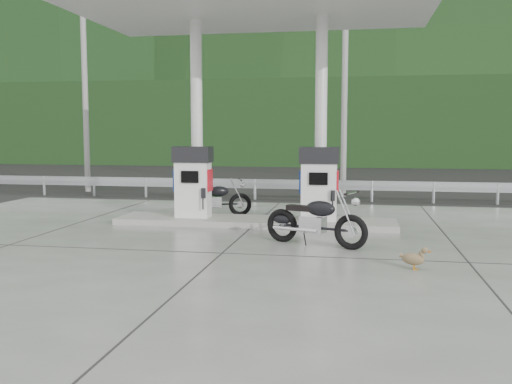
% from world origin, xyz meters
% --- Properties ---
extents(ground, '(160.00, 160.00, 0.00)m').
position_xyz_m(ground, '(0.00, 0.00, 0.00)').
color(ground, black).
rests_on(ground, ground).
extents(forecourt_apron, '(18.00, 14.00, 0.02)m').
position_xyz_m(forecourt_apron, '(0.00, 0.00, 0.01)').
color(forecourt_apron, slate).
rests_on(forecourt_apron, ground).
extents(pump_island, '(7.00, 1.40, 0.15)m').
position_xyz_m(pump_island, '(0.00, 2.50, 0.10)').
color(pump_island, gray).
rests_on(pump_island, forecourt_apron).
extents(gas_pump_left, '(0.95, 0.55, 1.80)m').
position_xyz_m(gas_pump_left, '(-1.60, 2.50, 1.07)').
color(gas_pump_left, white).
rests_on(gas_pump_left, pump_island).
extents(gas_pump_right, '(0.95, 0.55, 1.80)m').
position_xyz_m(gas_pump_right, '(1.60, 2.50, 1.07)').
color(gas_pump_right, white).
rests_on(gas_pump_right, pump_island).
extents(canopy_column_left, '(0.30, 0.30, 5.00)m').
position_xyz_m(canopy_column_left, '(-1.60, 2.90, 2.67)').
color(canopy_column_left, silver).
rests_on(canopy_column_left, pump_island).
extents(canopy_column_right, '(0.30, 0.30, 5.00)m').
position_xyz_m(canopy_column_right, '(1.60, 2.90, 2.67)').
color(canopy_column_right, silver).
rests_on(canopy_column_right, pump_island).
extents(canopy_roof, '(8.50, 5.00, 0.40)m').
position_xyz_m(canopy_roof, '(0.00, 2.50, 5.37)').
color(canopy_roof, silver).
rests_on(canopy_roof, canopy_column_left).
extents(guardrail, '(26.00, 0.16, 1.42)m').
position_xyz_m(guardrail, '(0.00, 8.00, 0.71)').
color(guardrail, '#ACB0B5').
rests_on(guardrail, ground).
extents(road, '(60.00, 7.00, 0.01)m').
position_xyz_m(road, '(0.00, 11.50, 0.00)').
color(road, black).
rests_on(road, ground).
extents(utility_pole_a, '(0.22, 0.22, 8.00)m').
position_xyz_m(utility_pole_a, '(-8.00, 9.50, 4.00)').
color(utility_pole_a, gray).
rests_on(utility_pole_a, ground).
extents(utility_pole_b, '(0.22, 0.22, 8.00)m').
position_xyz_m(utility_pole_b, '(2.00, 9.50, 4.00)').
color(utility_pole_b, gray).
rests_on(utility_pole_b, ground).
extents(tree_band, '(80.00, 6.00, 6.00)m').
position_xyz_m(tree_band, '(0.00, 30.00, 3.00)').
color(tree_band, black).
rests_on(tree_band, ground).
extents(forested_hills, '(100.00, 40.00, 140.00)m').
position_xyz_m(forested_hills, '(0.00, 60.00, 0.00)').
color(forested_hills, black).
rests_on(forested_hills, ground).
extents(motorcycle_left, '(1.99, 1.17, 0.90)m').
position_xyz_m(motorcycle_left, '(-1.34, 3.73, 0.47)').
color(motorcycle_left, black).
rests_on(motorcycle_left, forecourt_apron).
extents(motorcycle_right, '(2.21, 1.41, 1.00)m').
position_xyz_m(motorcycle_right, '(1.70, 0.08, 0.52)').
color(motorcycle_right, black).
rests_on(motorcycle_right, forecourt_apron).
extents(duck, '(0.49, 0.30, 0.34)m').
position_xyz_m(duck, '(3.48, -1.67, 0.19)').
color(duck, brown).
rests_on(duck, forecourt_apron).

